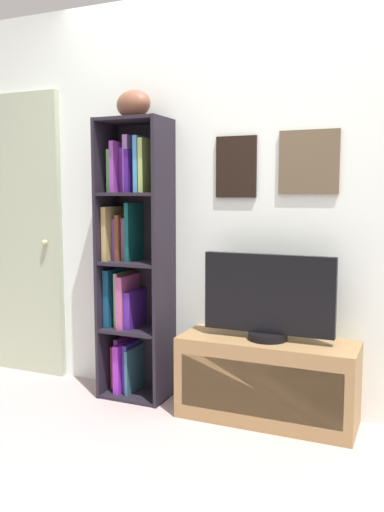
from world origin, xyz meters
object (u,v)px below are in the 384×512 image
(bookshelf, at_px, (132,259))
(door, at_px, (12,235))
(football, at_px, (133,104))
(television, at_px, (268,298))
(tv_stand, at_px, (267,380))

(bookshelf, distance_m, door, 1.05)
(bookshelf, bearing_deg, football, -37.08)
(football, relative_size, television, 0.36)
(television, xyz_separation_m, door, (-1.95, 0.16, 0.28))
(tv_stand, height_order, door, door)
(television, distance_m, door, 1.98)
(door, bearing_deg, bookshelf, -5.02)
(bookshelf, distance_m, tv_stand, 1.11)
(bookshelf, height_order, television, bookshelf)
(tv_stand, bearing_deg, bookshelf, 175.73)
(television, bearing_deg, tv_stand, -90.00)
(bookshelf, bearing_deg, door, 174.98)
(bookshelf, height_order, football, football)
(bookshelf, bearing_deg, tv_stand, -4.27)
(football, distance_m, door, 1.37)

